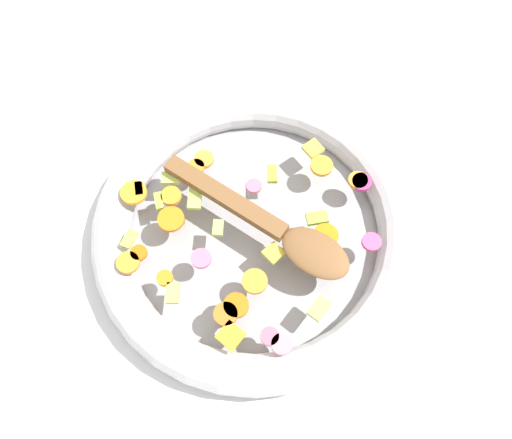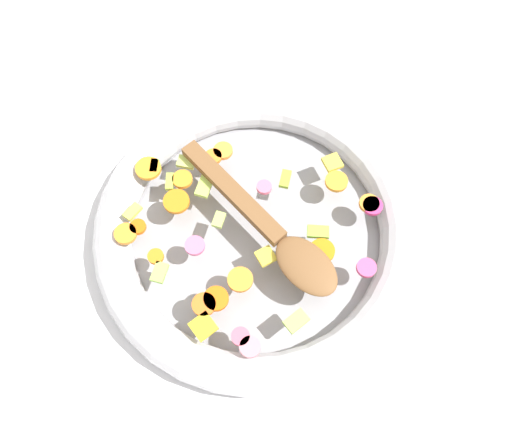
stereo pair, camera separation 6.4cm
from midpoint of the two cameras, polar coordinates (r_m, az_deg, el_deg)
ground_plane at (r=0.68m, az=-2.66°, el=-2.04°), size 4.00×4.00×0.00m
skillet at (r=0.66m, az=-2.74°, el=-1.31°), size 0.43×0.43×0.05m
chopped_vegetables at (r=0.63m, az=-4.90°, el=-1.89°), size 0.34×0.30×0.01m
wooden_spoon at (r=0.62m, az=-0.59°, el=-1.27°), size 0.24×0.19×0.01m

